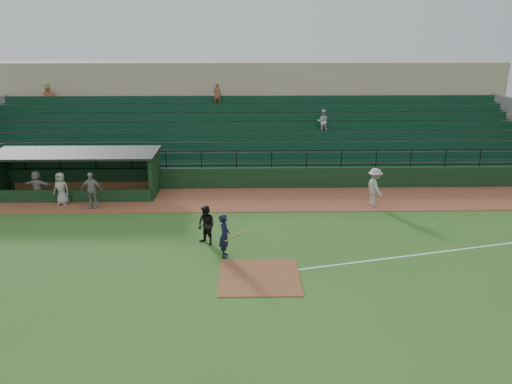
{
  "coord_description": "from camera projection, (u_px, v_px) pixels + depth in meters",
  "views": [
    {
      "loc": [
        -0.48,
        -18.12,
        8.82
      ],
      "look_at": [
        0.0,
        5.0,
        1.4
      ],
      "focal_mm": 35.95,
      "sensor_mm": 36.0,
      "label": 1
    }
  ],
  "objects": [
    {
      "name": "foul_line",
      "position": [
        450.0,
        251.0,
        21.26
      ],
      "size": [
        17.49,
        4.44,
        0.01
      ],
      "primitive_type": "cube",
      "rotation": [
        0.0,
        0.0,
        0.24
      ],
      "color": "white",
      "rests_on": "ground"
    },
    {
      "name": "batter_at_plate",
      "position": [
        224.0,
        236.0,
        20.46
      ],
      "size": [
        1.02,
        0.7,
        1.81
      ],
      "color": "black",
      "rests_on": "ground"
    },
    {
      "name": "dugout_player_c",
      "position": [
        37.0,
        186.0,
        27.04
      ],
      "size": [
        1.61,
        0.69,
        1.68
      ],
      "primitive_type": "imported",
      "rotation": [
        0.0,
        0.0,
        3.02
      ],
      "color": "gray",
      "rests_on": "warning_track"
    },
    {
      "name": "warning_track",
      "position": [
        255.0,
        199.0,
        27.57
      ],
      "size": [
        40.0,
        4.0,
        0.03
      ],
      "primitive_type": "cube",
      "color": "brown",
      "rests_on": "ground"
    },
    {
      "name": "runner",
      "position": [
        375.0,
        187.0,
        26.27
      ],
      "size": [
        1.02,
        1.43,
        2.0
      ],
      "primitive_type": "imported",
      "rotation": [
        0.0,
        0.0,
        1.8
      ],
      "color": "#A8A29D",
      "rests_on": "warning_track"
    },
    {
      "name": "home_plate_dirt",
      "position": [
        259.0,
        277.0,
        19.0
      ],
      "size": [
        3.0,
        3.0,
        0.03
      ],
      "primitive_type": "cube",
      "color": "brown",
      "rests_on": "ground"
    },
    {
      "name": "umpire",
      "position": [
        206.0,
        225.0,
        21.66
      ],
      "size": [
        1.05,
        1.03,
        1.71
      ],
      "primitive_type": "imported",
      "rotation": [
        0.0,
        0.0,
        -0.7
      ],
      "color": "black",
      "rests_on": "ground"
    },
    {
      "name": "dugout_player_b",
      "position": [
        61.0,
        189.0,
        26.53
      ],
      "size": [
        0.91,
        0.68,
        1.71
      ],
      "primitive_type": "imported",
      "rotation": [
        0.0,
        0.0,
        -0.17
      ],
      "color": "#A19C96",
      "rests_on": "warning_track"
    },
    {
      "name": "stadium_structure",
      "position": [
        252.0,
        128.0,
        34.92
      ],
      "size": [
        38.0,
        13.08,
        6.4
      ],
      "color": "black",
      "rests_on": "ground"
    },
    {
      "name": "ground",
      "position": [
        259.0,
        265.0,
        19.96
      ],
      "size": [
        90.0,
        90.0,
        0.0
      ],
      "primitive_type": "plane",
      "color": "#29561B",
      "rests_on": "ground"
    },
    {
      "name": "dugout",
      "position": [
        79.0,
        169.0,
        28.46
      ],
      "size": [
        8.9,
        3.2,
        2.42
      ],
      "color": "black",
      "rests_on": "ground"
    },
    {
      "name": "dugout_player_a",
      "position": [
        91.0,
        190.0,
        26.0
      ],
      "size": [
        1.13,
        0.55,
        1.87
      ],
      "primitive_type": "imported",
      "rotation": [
        0.0,
        0.0,
        -0.08
      ],
      "color": "gray",
      "rests_on": "warning_track"
    }
  ]
}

